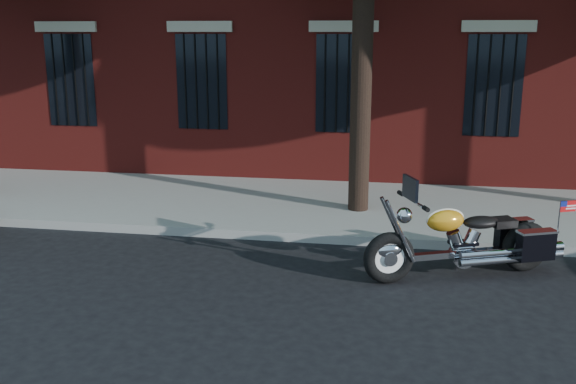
# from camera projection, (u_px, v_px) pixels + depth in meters

# --- Properties ---
(ground) EXTENTS (120.00, 120.00, 0.00)m
(ground) POSITION_uv_depth(u_px,v_px,m) (309.00, 273.00, 8.86)
(ground) COLOR black
(ground) RESTS_ON ground
(curb) EXTENTS (40.00, 0.16, 0.15)m
(curb) POSITION_uv_depth(u_px,v_px,m) (320.00, 238.00, 10.17)
(curb) COLOR gray
(curb) RESTS_ON ground
(sidewalk) EXTENTS (40.00, 3.60, 0.15)m
(sidewalk) POSITION_uv_depth(u_px,v_px,m) (332.00, 207.00, 11.96)
(sidewalk) COLOR gray
(sidewalk) RESTS_ON ground
(motorcycle) EXTENTS (2.78, 1.46, 1.43)m
(motorcycle) POSITION_uv_depth(u_px,v_px,m) (470.00, 243.00, 8.64)
(motorcycle) COLOR black
(motorcycle) RESTS_ON ground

